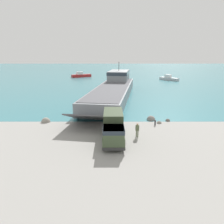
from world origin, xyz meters
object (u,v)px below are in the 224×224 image
landing_craft (113,88)px  soldier_on_ramp (136,129)px  mooring_bollard (154,122)px  military_truck (112,127)px  moored_boat_b (80,75)px  moored_boat_a (168,78)px

landing_craft → soldier_on_ramp: bearing=-76.2°
mooring_bollard → soldier_on_ramp: bearing=-124.5°
landing_craft → soldier_on_ramp: size_ratio=24.01×
military_truck → soldier_on_ramp: size_ratio=4.13×
landing_craft → soldier_on_ramp: (2.56, -26.87, -0.82)m
military_truck → moored_boat_b: (-13.19, 68.74, -0.86)m
moored_boat_a → moored_boat_b: bearing=-59.6°
landing_craft → military_truck: 27.87m
moored_boat_b → landing_craft: bearing=-9.9°
moored_boat_b → mooring_bollard: moored_boat_b is taller
soldier_on_ramp → moored_boat_a: bearing=-15.0°
military_truck → moored_boat_a: military_truck is taller
landing_craft → moored_boat_a: bearing=63.6°
landing_craft → moored_boat_b: bearing=116.7°
mooring_bollard → landing_craft: bearing=103.9°
moored_boat_a → moored_boat_b: size_ratio=0.82×
mooring_bollard → military_truck: bearing=-137.7°
military_truck → soldier_on_ramp: 3.13m
moored_boat_b → soldier_on_ramp: bearing=-14.9°
landing_craft → moored_boat_b: landing_craft is taller
military_truck → moored_boat_a: bearing=159.6°
moored_boat_a → mooring_bollard: (-15.04, -52.12, -0.28)m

